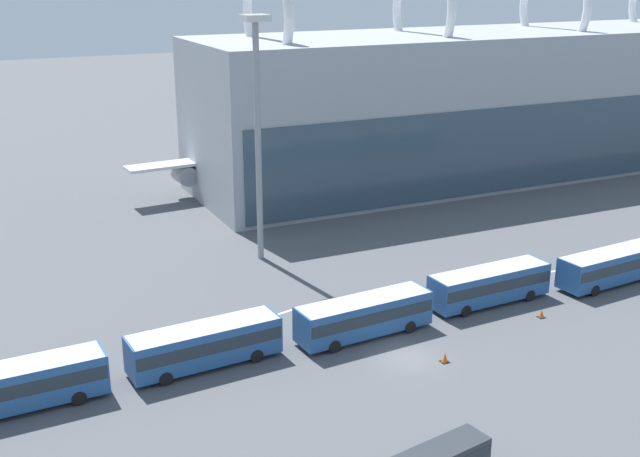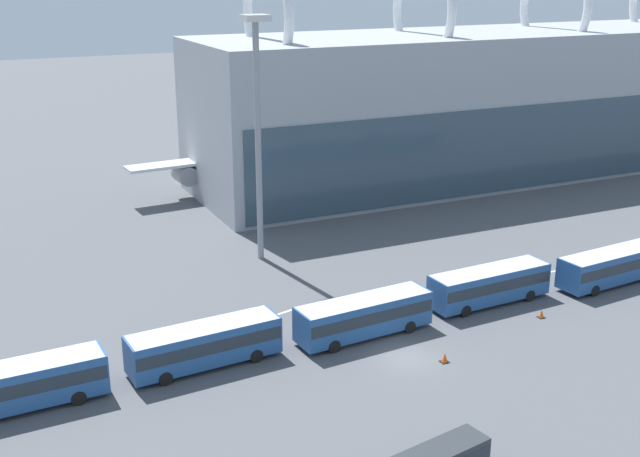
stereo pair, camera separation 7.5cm
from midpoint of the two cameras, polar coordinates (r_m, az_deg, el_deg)
name	(u,v)px [view 2 (the right image)]	position (r m, az deg, el deg)	size (l,w,h in m)	color
ground_plane	(407,358)	(59.80, 6.25, -9.14)	(440.00, 440.00, 0.00)	#515459
terminal_building	(603,92)	(125.74, 19.51, 9.16)	(121.84, 21.07, 28.94)	#9EA3A8
airliner_at_gate_far	(247,146)	(103.33, -5.19, 5.87)	(32.30, 34.41, 13.91)	silver
airliner_parked_remote	(562,110)	(134.78, 16.87, 8.06)	(34.33, 32.06, 15.40)	silver
shuttle_bus_0	(18,383)	(55.88, -20.63, -10.28)	(11.14, 3.24, 3.07)	#285693
shuttle_bus_1	(204,343)	(58.16, -8.18, -8.05)	(11.20, 3.55, 3.07)	#285693
shuttle_bus_2	(364,314)	(62.10, 3.18, -6.12)	(11.20, 3.55, 3.07)	#285693
shuttle_bus_3	(489,283)	(69.34, 11.98, -3.84)	(11.15, 3.28, 3.07)	#285693
shuttle_bus_4	(611,265)	(76.56, 20.05, -2.45)	(11.23, 3.70, 3.07)	#285693
floodlight_mast	(257,109)	(75.29, -4.45, 8.47)	(2.33, 2.33, 23.20)	gray
lane_stripe_1	(549,272)	(78.23, 15.97, -3.01)	(6.79, 0.25, 0.01)	silver
lane_stripe_2	(255,322)	(65.29, -4.59, -6.63)	(11.08, 0.25, 0.01)	silver
traffic_cone_1	(541,314)	(68.17, 15.51, -5.86)	(0.59, 0.59, 0.68)	black
traffic_cone_2	(445,358)	(59.44, 8.89, -9.07)	(0.63, 0.63, 0.71)	black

